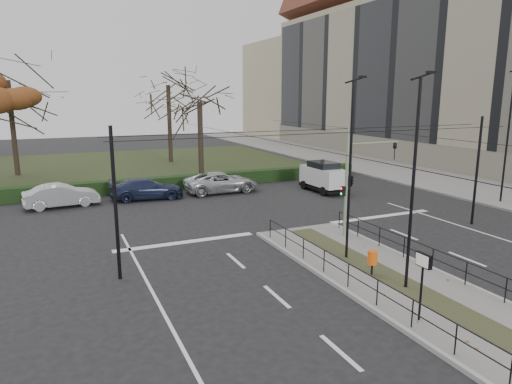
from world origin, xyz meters
TOP-DOWN VIEW (x-y plane):
  - ground at (0.00, 0.00)m, footprint 140.00×140.00m
  - median_island at (0.00, -2.50)m, footprint 4.40×15.00m
  - sidewalk_east at (18.00, 22.00)m, footprint 8.00×90.00m
  - park at (-6.00, 32.00)m, footprint 38.00×26.00m
  - hedge at (-6.00, 18.60)m, footprint 38.00×1.00m
  - apartment_block at (27.97, 23.97)m, footprint 13.09×52.10m
  - median_railing at (0.00, -2.60)m, footprint 4.14×13.24m
  - catenary at (0.00, 1.62)m, footprint 20.00×34.00m
  - traffic_light at (1.79, 2.73)m, footprint 3.41×1.96m
  - litter_bin at (-0.52, -2.04)m, footprint 0.39×0.39m
  - info_panel at (-1.51, -5.63)m, footprint 0.13×0.57m
  - streetlamp_median_near at (-0.11, -3.51)m, footprint 0.65×0.13m
  - streetlamp_median_far at (-0.25, 0.04)m, footprint 0.65×0.13m
  - streetlamp_sidewalk at (15.55, 4.85)m, footprint 0.73×0.15m
  - parked_car_second at (-11.34, 15.81)m, footprint 4.73×2.03m
  - parked_car_third at (-5.85, 15.89)m, footprint 5.17×2.53m
  - parked_car_fourth at (-0.32, 15.94)m, footprint 5.48×2.53m
  - white_van at (6.77, 13.08)m, footprint 2.01×4.17m
  - rust_tree at (-14.66, 30.13)m, footprint 10.03×10.03m
  - bare_tree_center at (-0.03, 32.77)m, footprint 6.67×6.67m
  - bare_tree_near at (-0.12, 21.52)m, footprint 6.31×6.31m

SIDE VIEW (x-z plane):
  - ground at x=0.00m, z-range 0.00..0.00m
  - park at x=-6.00m, z-range 0.00..0.10m
  - median_island at x=0.00m, z-range 0.00..0.14m
  - sidewalk_east at x=18.00m, z-range 0.00..0.14m
  - hedge at x=-6.00m, z-range 0.00..1.00m
  - parked_car_third at x=-5.85m, z-range 0.00..1.45m
  - parked_car_second at x=-11.34m, z-range 0.00..1.51m
  - parked_car_fourth at x=-0.32m, z-range 0.00..1.52m
  - litter_bin at x=-0.52m, z-range 0.35..1.34m
  - median_railing at x=0.00m, z-range 0.52..1.44m
  - white_van at x=6.77m, z-range 0.05..2.31m
  - info_panel at x=-1.51m, z-range 0.77..2.97m
  - traffic_light at x=1.79m, z-range 0.55..5.56m
  - catenary at x=0.00m, z-range 0.42..6.42m
  - streetlamp_median_far at x=-0.25m, z-range 0.21..7.94m
  - streetlamp_median_near at x=-0.11m, z-range 0.21..7.96m
  - streetlamp_sidewalk at x=15.55m, z-range 0.21..8.96m
  - bare_tree_near at x=-0.12m, z-range 1.81..10.49m
  - bare_tree_center at x=-0.03m, z-range 2.22..12.95m
  - rust_tree at x=-14.66m, z-range 2.93..13.85m
  - apartment_block at x=27.97m, z-range -0.43..21.22m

